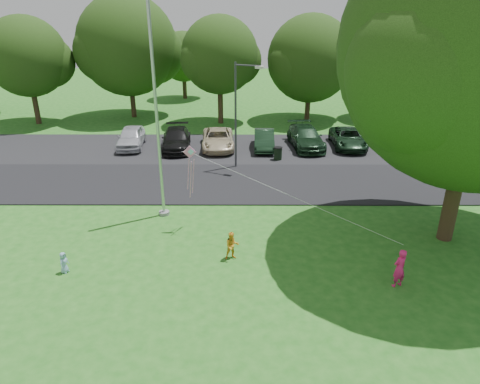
{
  "coord_description": "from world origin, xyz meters",
  "views": [
    {
      "loc": [
        0.17,
        -13.36,
        9.03
      ],
      "look_at": [
        0.13,
        4.0,
        1.6
      ],
      "focal_mm": 32.0,
      "sensor_mm": 36.0,
      "label": 1
    }
  ],
  "objects_px": {
    "street_lamp": "(239,107)",
    "child_blue": "(64,262)",
    "kite": "(197,164)",
    "child_yellow": "(232,246)",
    "trash_can": "(278,154)",
    "woman": "(399,268)",
    "flagpole": "(158,129)"
  },
  "relations": [
    {
      "from": "street_lamp",
      "to": "trash_can",
      "type": "relative_size",
      "value": 7.15
    },
    {
      "from": "flagpole",
      "to": "child_blue",
      "type": "height_order",
      "value": "flagpole"
    },
    {
      "from": "flagpole",
      "to": "child_yellow",
      "type": "xyz_separation_m",
      "value": [
        3.33,
        -3.92,
        -3.59
      ]
    },
    {
      "from": "street_lamp",
      "to": "woman",
      "type": "bearing_deg",
      "value": -41.86
    },
    {
      "from": "trash_can",
      "to": "child_blue",
      "type": "xyz_separation_m",
      "value": [
        -8.94,
        -12.88,
        -0.03
      ]
    },
    {
      "from": "trash_can",
      "to": "child_blue",
      "type": "height_order",
      "value": "trash_can"
    },
    {
      "from": "kite",
      "to": "child_yellow",
      "type": "bearing_deg",
      "value": -59.1
    },
    {
      "from": "woman",
      "to": "child_blue",
      "type": "height_order",
      "value": "woman"
    },
    {
      "from": "flagpole",
      "to": "trash_can",
      "type": "bearing_deg",
      "value": 52.87
    },
    {
      "from": "flagpole",
      "to": "child_yellow",
      "type": "distance_m",
      "value": 6.27
    },
    {
      "from": "trash_can",
      "to": "woman",
      "type": "bearing_deg",
      "value": -77.08
    },
    {
      "from": "street_lamp",
      "to": "child_yellow",
      "type": "bearing_deg",
      "value": -67.8
    },
    {
      "from": "woman",
      "to": "child_blue",
      "type": "distance_m",
      "value": 12.11
    },
    {
      "from": "street_lamp",
      "to": "child_yellow",
      "type": "xyz_separation_m",
      "value": [
        -0.25,
        -10.5,
        -3.21
      ]
    },
    {
      "from": "woman",
      "to": "street_lamp",
      "type": "bearing_deg",
      "value": -91.54
    },
    {
      "from": "flagpole",
      "to": "trash_can",
      "type": "xyz_separation_m",
      "value": [
        6.06,
        8.0,
        -3.72
      ]
    },
    {
      "from": "flagpole",
      "to": "child_yellow",
      "type": "height_order",
      "value": "flagpole"
    },
    {
      "from": "child_yellow",
      "to": "kite",
      "type": "distance_m",
      "value": 3.83
    },
    {
      "from": "flagpole",
      "to": "woman",
      "type": "distance_m",
      "value": 11.36
    },
    {
      "from": "street_lamp",
      "to": "kite",
      "type": "relative_size",
      "value": 0.79
    },
    {
      "from": "flagpole",
      "to": "child_yellow",
      "type": "bearing_deg",
      "value": -49.66
    },
    {
      "from": "woman",
      "to": "child_blue",
      "type": "bearing_deg",
      "value": -30.03
    },
    {
      "from": "trash_can",
      "to": "flagpole",
      "type": "bearing_deg",
      "value": -127.13
    },
    {
      "from": "trash_can",
      "to": "woman",
      "type": "relative_size",
      "value": 0.6
    },
    {
      "from": "flagpole",
      "to": "kite",
      "type": "bearing_deg",
      "value": -37.89
    },
    {
      "from": "street_lamp",
      "to": "kite",
      "type": "height_order",
      "value": "street_lamp"
    },
    {
      "from": "child_blue",
      "to": "kite",
      "type": "distance_m",
      "value": 6.4
    },
    {
      "from": "trash_can",
      "to": "kite",
      "type": "height_order",
      "value": "kite"
    },
    {
      "from": "street_lamp",
      "to": "flagpole",
      "type": "bearing_deg",
      "value": -94.93
    },
    {
      "from": "flagpole",
      "to": "kite",
      "type": "distance_m",
      "value": 2.55
    },
    {
      "from": "street_lamp",
      "to": "child_blue",
      "type": "relative_size",
      "value": 7.56
    },
    {
      "from": "trash_can",
      "to": "kite",
      "type": "distance_m",
      "value": 10.64
    }
  ]
}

